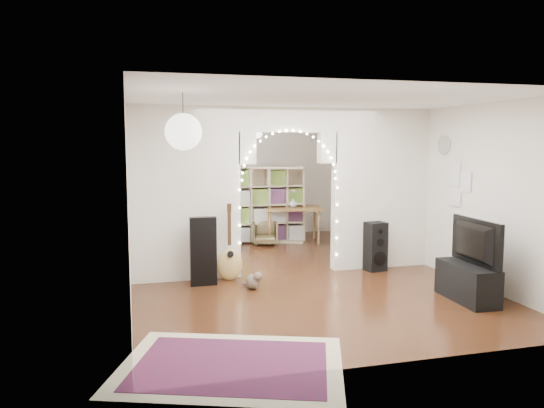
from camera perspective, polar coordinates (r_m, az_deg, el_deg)
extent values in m
plane|color=black|center=(8.84, 1.64, -7.37)|extent=(7.50, 7.50, 0.00)
cube|color=white|center=(8.60, 1.70, 10.38)|extent=(5.00, 7.50, 0.02)
cube|color=silver|center=(12.24, -3.42, 2.92)|extent=(5.00, 0.02, 2.70)
cube|color=silver|center=(5.17, 13.79, -2.32)|extent=(5.00, 0.02, 2.70)
cube|color=silver|center=(8.25, -15.20, 0.92)|extent=(0.02, 7.50, 2.70)
cube|color=silver|center=(9.64, 16.06, 1.68)|extent=(0.02, 7.50, 2.70)
cube|color=silver|center=(8.29, -9.32, 1.09)|extent=(1.70, 0.20, 2.70)
cube|color=silver|center=(9.23, 11.53, 1.60)|extent=(1.70, 0.20, 2.70)
cube|color=silver|center=(8.59, 1.70, 9.05)|extent=(1.60, 0.20, 0.40)
cube|color=white|center=(10.03, -15.06, 2.76)|extent=(0.04, 1.20, 1.40)
cylinder|color=white|center=(9.09, 18.06, 6.07)|extent=(0.03, 0.31, 0.31)
sphere|color=white|center=(5.84, -9.51, 7.65)|extent=(0.40, 0.40, 0.40)
cube|color=maroon|center=(5.34, -4.41, -16.89)|extent=(2.55, 2.24, 0.02)
cube|color=black|center=(8.02, -7.41, -5.06)|extent=(0.40, 0.14, 1.04)
ellipsoid|color=tan|center=(8.27, -4.58, -5.31)|extent=(0.43, 0.21, 0.49)
cube|color=black|center=(8.20, -4.61, -2.51)|extent=(0.05, 0.04, 0.56)
cube|color=black|center=(8.16, -4.63, -0.39)|extent=(0.07, 0.04, 0.12)
ellipsoid|color=brown|center=(7.86, -2.08, -8.34)|extent=(0.28, 0.35, 0.21)
sphere|color=brown|center=(7.73, -1.58, -7.78)|extent=(0.16, 0.16, 0.12)
cone|color=brown|center=(7.71, -1.81, -7.34)|extent=(0.04, 0.04, 0.04)
cone|color=brown|center=(7.72, -1.35, -7.31)|extent=(0.04, 0.04, 0.04)
cylinder|color=brown|center=(8.01, -2.71, -8.59)|extent=(0.10, 0.20, 0.07)
cube|color=black|center=(9.05, 11.07, -4.50)|extent=(0.35, 0.31, 0.82)
cylinder|color=black|center=(8.97, 11.54, -5.80)|extent=(0.24, 0.05, 0.24)
cylinder|color=black|center=(8.92, 11.58, -4.08)|extent=(0.13, 0.04, 0.13)
cylinder|color=black|center=(8.89, 11.61, -2.93)|extent=(0.07, 0.03, 0.07)
cube|color=black|center=(7.72, 20.26, -7.93)|extent=(0.44, 1.02, 0.50)
imported|color=black|center=(7.60, 20.43, -3.85)|extent=(0.18, 1.08, 0.62)
cube|color=beige|center=(11.45, -0.48, -0.02)|extent=(1.61, 1.03, 1.63)
cube|color=brown|center=(11.46, 2.27, -0.44)|extent=(1.34, 1.02, 0.05)
cylinder|color=brown|center=(11.16, -0.23, -2.58)|extent=(0.05, 0.05, 0.70)
cylinder|color=brown|center=(11.27, 5.06, -2.52)|extent=(0.05, 0.05, 0.70)
cylinder|color=brown|center=(11.79, -0.41, -2.09)|extent=(0.05, 0.05, 0.70)
cylinder|color=brown|center=(11.89, 4.60, -2.03)|extent=(0.05, 0.05, 0.70)
imported|color=white|center=(11.45, 2.27, 0.16)|extent=(0.22, 0.22, 0.19)
imported|color=brown|center=(10.71, -5.89, -3.67)|extent=(0.60, 0.61, 0.46)
imported|color=brown|center=(11.15, -0.71, -3.17)|extent=(0.63, 0.64, 0.48)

